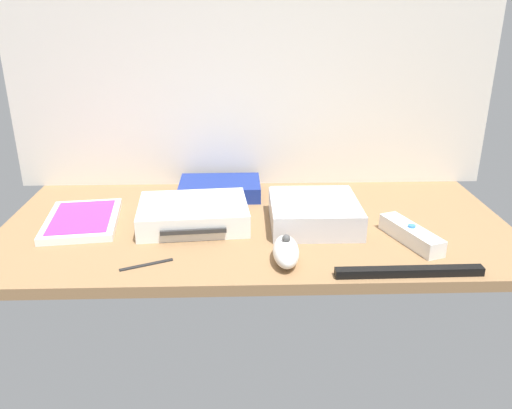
# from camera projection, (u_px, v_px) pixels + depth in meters

# --- Properties ---
(ground_plane) EXTENTS (1.00, 0.48, 0.02)m
(ground_plane) POSITION_uv_depth(u_px,v_px,m) (256.00, 228.00, 1.02)
(ground_plane) COLOR #936D47
(ground_plane) RESTS_ON ground
(back_wall) EXTENTS (1.10, 0.01, 0.64)m
(back_wall) POSITION_uv_depth(u_px,v_px,m) (252.00, 46.00, 1.13)
(back_wall) COLOR silver
(back_wall) RESTS_ON ground
(game_console) EXTENTS (0.22, 0.18, 0.04)m
(game_console) POSITION_uv_depth(u_px,v_px,m) (193.00, 214.00, 1.01)
(game_console) COLOR white
(game_console) RESTS_ON ground_plane
(mini_computer) EXTENTS (0.17, 0.17, 0.05)m
(mini_computer) POSITION_uv_depth(u_px,v_px,m) (314.00, 213.00, 1.00)
(mini_computer) COLOR silver
(mini_computer) RESTS_ON ground_plane
(game_case) EXTENTS (0.16, 0.21, 0.02)m
(game_case) POSITION_uv_depth(u_px,v_px,m) (82.00, 220.00, 1.02)
(game_case) COLOR white
(game_case) RESTS_ON ground_plane
(network_router) EXTENTS (0.18, 0.13, 0.03)m
(network_router) POSITION_uv_depth(u_px,v_px,m) (220.00, 188.00, 1.16)
(network_router) COLOR navy
(network_router) RESTS_ON ground_plane
(remote_wand) EXTENTS (0.08, 0.15, 0.03)m
(remote_wand) POSITION_uv_depth(u_px,v_px,m) (411.00, 235.00, 0.94)
(remote_wand) COLOR white
(remote_wand) RESTS_ON ground_plane
(remote_nunchuk) EXTENTS (0.05, 0.10, 0.05)m
(remote_nunchuk) POSITION_uv_depth(u_px,v_px,m) (286.00, 251.00, 0.86)
(remote_nunchuk) COLOR white
(remote_nunchuk) RESTS_ON ground_plane
(sensor_bar) EXTENTS (0.24, 0.02, 0.01)m
(sensor_bar) POSITION_uv_depth(u_px,v_px,m) (409.00, 272.00, 0.82)
(sensor_bar) COLOR black
(sensor_bar) RESTS_ON ground_plane
(stylus_pen) EXTENTS (0.09, 0.04, 0.01)m
(stylus_pen) POSITION_uv_depth(u_px,v_px,m) (146.00, 263.00, 0.86)
(stylus_pen) COLOR black
(stylus_pen) RESTS_ON ground_plane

